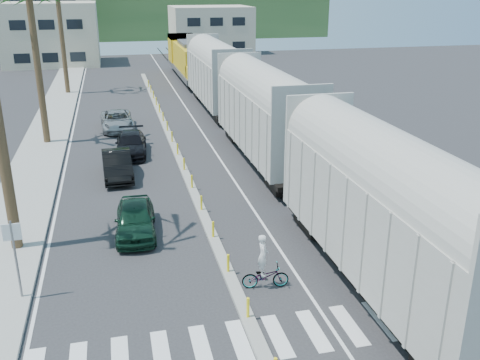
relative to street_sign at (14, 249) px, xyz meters
name	(u,v)px	position (x,y,z in m)	size (l,w,h in m)	color
ground	(241,304)	(7.30, -2.00, -1.97)	(140.00, 140.00, 0.00)	#28282B
sidewalk	(49,132)	(-1.20, 23.00, -1.90)	(3.00, 90.00, 0.15)	gray
rails	(221,113)	(12.30, 26.00, -1.94)	(1.56, 100.00, 0.06)	black
median	(172,143)	(7.30, 17.96, -1.88)	(0.45, 60.00, 0.85)	gray
crosswalk	(256,339)	(7.30, -4.00, -1.97)	(14.00, 2.20, 0.01)	silver
lane_markings	(136,127)	(5.15, 23.00, -1.97)	(9.42, 90.00, 0.01)	silver
freight_train	(242,97)	(12.30, 18.45, 0.93)	(3.00, 60.94, 5.85)	#ABA89C
street_sign	(14,249)	(0.00, 0.00, 0.00)	(0.60, 0.08, 3.00)	slate
buildings	(89,25)	(0.89, 69.66, 2.39)	(38.00, 27.00, 10.00)	#B9AF93
hillside	(124,6)	(7.30, 98.00, 4.03)	(80.00, 20.00, 12.00)	#385628
car_lead	(135,219)	(4.13, 4.37, -1.25)	(1.91, 4.29, 1.43)	black
car_second	(117,165)	(3.53, 12.01, -1.23)	(1.73, 4.54, 1.48)	black
car_third	(131,144)	(4.49, 16.21, -1.29)	(2.22, 4.81, 1.36)	black
car_rear	(117,120)	(3.77, 22.77, -1.28)	(2.50, 5.06, 1.38)	#9A9C9F
cyclist	(265,271)	(8.39, -1.16, -1.31)	(1.02, 1.84, 2.09)	#9EA0A5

